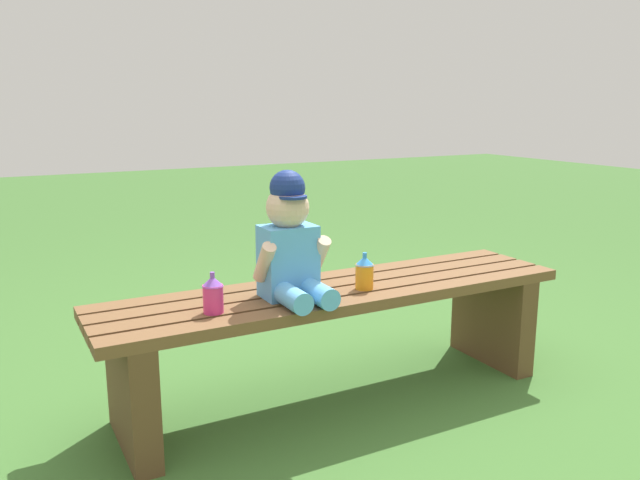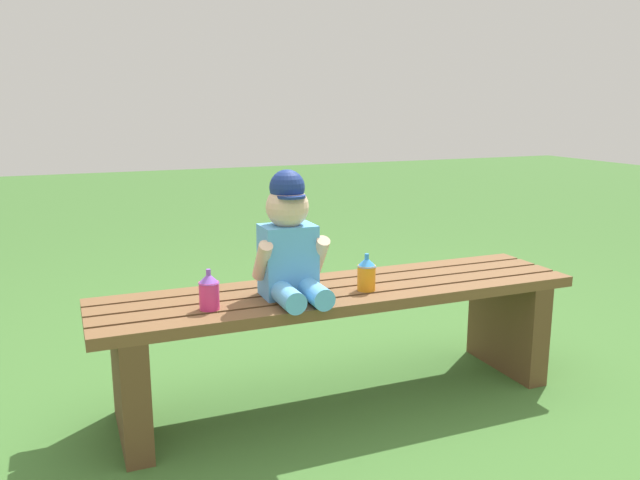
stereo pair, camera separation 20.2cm
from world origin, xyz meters
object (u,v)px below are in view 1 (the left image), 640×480
(park_bench, at_px, (338,322))
(child_figure, at_px, (290,243))
(sippy_cup_left, at_px, (213,294))
(sippy_cup_right, at_px, (364,272))

(park_bench, xyz_separation_m, child_figure, (-0.19, -0.04, 0.30))
(sippy_cup_left, distance_m, sippy_cup_right, 0.52)
(park_bench, relative_size, sippy_cup_left, 13.21)
(park_bench, bearing_deg, child_figure, -169.65)
(park_bench, distance_m, child_figure, 0.36)
(sippy_cup_right, bearing_deg, child_figure, 173.58)
(sippy_cup_right, bearing_deg, park_bench, 134.12)
(child_figure, xyz_separation_m, sippy_cup_left, (-0.27, -0.03, -0.12))
(child_figure, bearing_deg, park_bench, 10.35)
(park_bench, distance_m, sippy_cup_left, 0.50)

